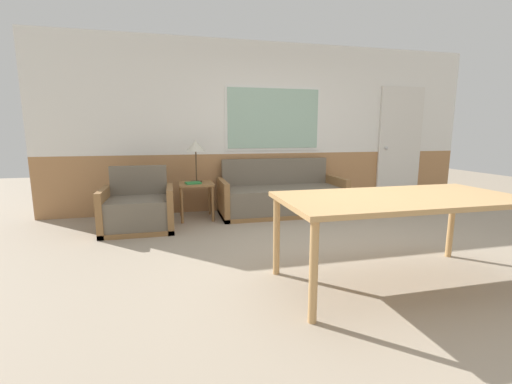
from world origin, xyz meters
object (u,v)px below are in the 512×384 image
at_px(couch, 281,198).
at_px(dining_table, 400,204).
at_px(table_lamp, 196,148).
at_px(armchair, 138,211).
at_px(side_table, 196,189).

distance_m(couch, dining_table, 2.69).
height_order(table_lamp, dining_table, table_lamp).
distance_m(couch, armchair, 2.15).
bearing_deg(couch, side_table, -179.75).
distance_m(side_table, table_lamp, 0.62).
bearing_deg(side_table, couch, 0.25).
relative_size(couch, dining_table, 0.97).
relative_size(couch, side_table, 3.56).
relative_size(armchair, side_table, 1.67).
bearing_deg(couch, table_lamp, 176.43).
height_order(couch, side_table, couch).
distance_m(table_lamp, dining_table, 3.12).
xyz_separation_m(table_lamp, dining_table, (1.48, -2.73, -0.36)).
height_order(armchair, dining_table, armchair).
bearing_deg(couch, dining_table, -86.21).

